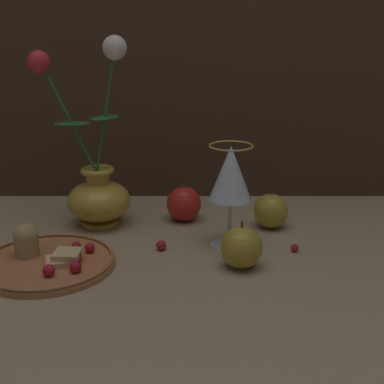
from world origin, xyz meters
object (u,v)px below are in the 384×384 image
(apple_at_table_edge, at_px, (242,247))
(plate_with_pastries, at_px, (47,259))
(vase, at_px, (98,184))
(apple_beside_vase, at_px, (185,204))
(apple_near_glass, at_px, (272,211))
(wine_glass, at_px, (231,178))

(apple_at_table_edge, bearing_deg, plate_with_pastries, 179.29)
(vase, height_order, apple_beside_vase, vase)
(apple_near_glass, relative_size, apple_at_table_edge, 0.98)
(vase, bearing_deg, apple_at_table_edge, -35.93)
(plate_with_pastries, distance_m, apple_at_table_edge, 0.33)
(plate_with_pastries, relative_size, apple_at_table_edge, 2.75)
(plate_with_pastries, relative_size, apple_beside_vase, 2.72)
(plate_with_pastries, relative_size, wine_glass, 1.20)
(vase, height_order, apple_at_table_edge, vase)
(vase, xyz_separation_m, apple_near_glass, (0.35, -0.02, -0.05))
(wine_glass, distance_m, apple_beside_vase, 0.18)
(apple_beside_vase, bearing_deg, plate_with_pastries, -136.87)
(apple_near_glass, bearing_deg, plate_with_pastries, -156.47)
(apple_beside_vase, bearing_deg, wine_glass, -57.01)
(plate_with_pastries, xyz_separation_m, apple_beside_vase, (0.23, 0.22, 0.02))
(wine_glass, bearing_deg, apple_beside_vase, 122.99)
(vase, distance_m, apple_beside_vase, 0.18)
(plate_with_pastries, height_order, apple_near_glass, apple_near_glass)
(plate_with_pastries, relative_size, apple_near_glass, 2.80)
(wine_glass, bearing_deg, plate_with_pastries, -164.97)
(apple_near_glass, height_order, apple_at_table_edge, apple_at_table_edge)
(wine_glass, xyz_separation_m, apple_near_glass, (0.09, 0.09, -0.10))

